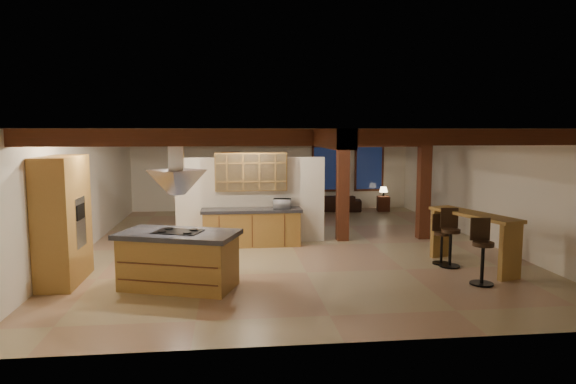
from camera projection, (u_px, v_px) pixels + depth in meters
name	position (u px, v px, depth m)	size (l,w,h in m)	color
ground	(292.00, 246.00, 12.90)	(12.00, 12.00, 0.00)	tan
room_walls	(292.00, 175.00, 12.69)	(12.00, 12.00, 12.00)	white
ceiling_beams	(292.00, 135.00, 12.57)	(10.00, 12.00, 0.28)	#402110
timber_posts	(384.00, 173.00, 13.46)	(2.50, 0.30, 2.90)	#402110
partition_wall	(251.00, 200.00, 13.15)	(3.80, 0.18, 2.20)	white
pantry_cabinet	(63.00, 220.00, 9.67)	(0.67, 1.60, 2.40)	olive
back_counter	(252.00, 227.00, 12.84)	(2.50, 0.66, 0.94)	olive
upper_display_cabinet	(251.00, 172.00, 12.87)	(1.80, 0.36, 0.95)	olive
range_hood	(177.00, 192.00, 9.23)	(1.10, 1.10, 1.40)	silver
back_windows	(348.00, 168.00, 18.89)	(2.70, 0.07, 1.70)	#402110
framed_art	(231.00, 164.00, 18.39)	(0.65, 0.05, 0.85)	#402110
recessed_cans	(179.00, 131.00, 10.37)	(3.16, 2.46, 0.03)	silver
kitchen_island	(179.00, 259.00, 9.38)	(2.38, 1.76, 1.06)	olive
dining_table	(266.00, 217.00, 15.38)	(1.69, 0.94, 0.59)	#411810
sofa	(334.00, 203.00, 18.53)	(1.96, 0.77, 0.57)	black
microwave	(282.00, 203.00, 12.85)	(0.43, 0.29, 0.24)	#BDBDC2
bar_counter	(473.00, 231.00, 10.75)	(1.18, 2.29, 1.17)	olive
side_table	(383.00, 204.00, 18.44)	(0.43, 0.43, 0.53)	#402110
table_lamp	(384.00, 190.00, 18.38)	(0.29, 0.29, 0.34)	black
bar_stool_a	(482.00, 251.00, 9.59)	(0.43, 0.44, 1.24)	black
bar_stool_b	(441.00, 239.00, 11.09)	(0.37, 0.37, 1.07)	black
bar_stool_c	(450.00, 237.00, 10.85)	(0.43, 0.45, 1.24)	black
dining_chairs	(266.00, 209.00, 15.35)	(1.86, 1.86, 1.09)	#402110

